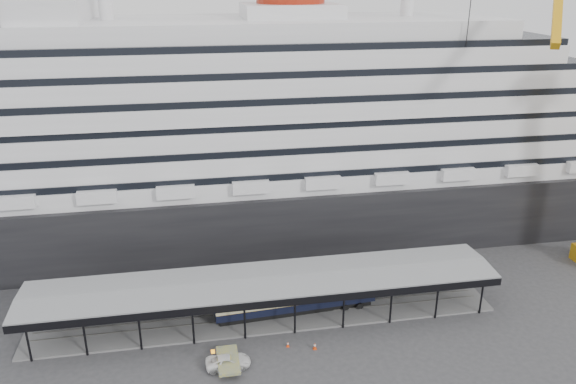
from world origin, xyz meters
name	(u,v)px	position (x,y,z in m)	size (l,w,h in m)	color
ground	(271,340)	(0.00, 0.00, 0.00)	(200.00, 200.00, 0.00)	#353537
cruise_ship	(240,117)	(0.05, 32.00, 18.35)	(130.00, 30.00, 43.90)	black
platform_canopy	(265,299)	(0.00, 5.00, 2.36)	(56.00, 9.18, 5.30)	slate
port_truck	(228,362)	(-5.19, -3.78, 0.66)	(2.19, 4.74, 1.32)	white
pullman_carriage	(296,296)	(3.77, 5.00, 2.39)	(19.98, 3.95, 19.48)	black
traffic_cone_left	(235,357)	(-4.35, -2.72, 0.33)	(0.45, 0.45, 0.66)	#F0430D
traffic_cone_mid	(288,344)	(1.64, -1.51, 0.32)	(0.38, 0.38, 0.65)	#ED3F0D
traffic_cone_right	(315,346)	(4.50, -2.45, 0.41)	(0.46, 0.46, 0.82)	red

